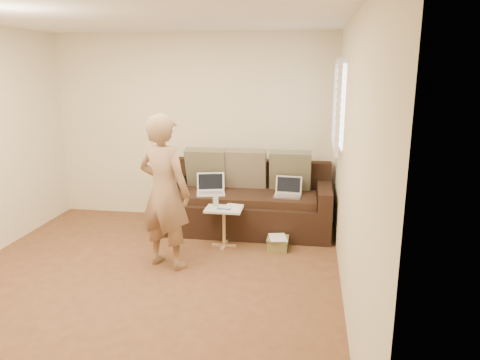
{
  "coord_description": "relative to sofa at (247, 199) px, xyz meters",
  "views": [
    {
      "loc": [
        1.64,
        -3.97,
        2.14
      ],
      "look_at": [
        0.8,
        1.4,
        0.78
      ],
      "focal_mm": 33.93,
      "sensor_mm": 36.0,
      "label": 1
    }
  ],
  "objects": [
    {
      "name": "side_table",
      "position": [
        -0.2,
        -0.62,
        -0.18
      ],
      "size": [
        0.44,
        0.31,
        0.48
      ],
      "primitive_type": null,
      "color": "silver",
      "rests_on": "ground"
    },
    {
      "name": "window_blinds",
      "position": [
        1.11,
        -0.27,
        1.28
      ],
      "size": [
        0.12,
        0.88,
        1.08
      ],
      "primitive_type": null,
      "color": "white",
      "rests_on": "wall_right"
    },
    {
      "name": "drinking_glass",
      "position": [
        -0.31,
        -0.56,
        0.12
      ],
      "size": [
        0.07,
        0.07,
        0.12
      ],
      "primitive_type": null,
      "color": "silver",
      "rests_on": "side_table"
    },
    {
      "name": "floor",
      "position": [
        -0.84,
        -1.77,
        -0.42
      ],
      "size": [
        4.5,
        4.5,
        0.0
      ],
      "primitive_type": "plane",
      "color": "brown",
      "rests_on": "ground"
    },
    {
      "name": "wall_right",
      "position": [
        1.16,
        -1.77,
        0.87
      ],
      "size": [
        0.0,
        4.5,
        4.5
      ],
      "primitive_type": "plane",
      "rotation": [
        1.57,
        0.0,
        -1.57
      ],
      "color": "beige",
      "rests_on": "ground"
    },
    {
      "name": "laptop_silver",
      "position": [
        0.53,
        -0.13,
        0.1
      ],
      "size": [
        0.36,
        0.27,
        0.23
      ],
      "primitive_type": null,
      "rotation": [
        0.0,
        0.0,
        -0.08
      ],
      "color": "#B7BABC",
      "rests_on": "sofa"
    },
    {
      "name": "striped_box",
      "position": [
        0.46,
        -0.65,
        -0.34
      ],
      "size": [
        0.25,
        0.25,
        0.16
      ],
      "primitive_type": null,
      "color": "#C86A1E",
      "rests_on": "ground"
    },
    {
      "name": "pillow_right",
      "position": [
        0.55,
        0.2,
        0.37
      ],
      "size": [
        0.55,
        0.28,
        0.57
      ],
      "primitive_type": null,
      "rotation": [
        0.26,
        0.0,
        0.0
      ],
      "color": "brown",
      "rests_on": "sofa"
    },
    {
      "name": "scissors",
      "position": [
        -0.19,
        -0.68,
        0.07
      ],
      "size": [
        0.19,
        0.12,
        0.02
      ],
      "primitive_type": null,
      "rotation": [
        0.0,
        0.0,
        0.14
      ],
      "color": "silver",
      "rests_on": "side_table"
    },
    {
      "name": "ceiling",
      "position": [
        -0.84,
        -1.77,
        2.18
      ],
      "size": [
        4.5,
        4.5,
        0.0
      ],
      "primitive_type": "plane",
      "rotation": [
        3.14,
        0.0,
        0.0
      ],
      "color": "white",
      "rests_on": "wall_back"
    },
    {
      "name": "sofa",
      "position": [
        0.0,
        0.0,
        0.0
      ],
      "size": [
        2.2,
        0.95,
        0.85
      ],
      "primitive_type": null,
      "color": "black",
      "rests_on": "ground"
    },
    {
      "name": "pillow_mid",
      "position": [
        -0.05,
        0.21,
        0.37
      ],
      "size": [
        0.55,
        0.27,
        0.57
      ],
      "primitive_type": null,
      "rotation": [
        0.24,
        0.0,
        0.0
      ],
      "color": "#695C4B",
      "rests_on": "sofa"
    },
    {
      "name": "pillow_left",
      "position": [
        -0.6,
        0.2,
        0.37
      ],
      "size": [
        0.55,
        0.29,
        0.57
      ],
      "primitive_type": null,
      "rotation": [
        0.28,
        0.0,
        0.0
      ],
      "color": "brown",
      "rests_on": "sofa"
    },
    {
      "name": "wall_back",
      "position": [
        -0.84,
        0.48,
        0.87
      ],
      "size": [
        4.0,
        0.0,
        4.0
      ],
      "primitive_type": "plane",
      "rotation": [
        1.57,
        0.0,
        0.0
      ],
      "color": "beige",
      "rests_on": "ground"
    },
    {
      "name": "laptop_white",
      "position": [
        -0.46,
        -0.16,
        0.1
      ],
      "size": [
        0.42,
        0.35,
        0.26
      ],
      "primitive_type": null,
      "rotation": [
        0.0,
        0.0,
        0.25
      ],
      "color": "white",
      "rests_on": "sofa"
    },
    {
      "name": "paper_on_table",
      "position": [
        -0.1,
        -0.58,
        0.06
      ],
      "size": [
        0.25,
        0.33,
        0.0
      ],
      "primitive_type": null,
      "rotation": [
        0.0,
        0.0,
        -0.14
      ],
      "color": "white",
      "rests_on": "side_table"
    },
    {
      "name": "person",
      "position": [
        -0.72,
        -1.27,
        0.42
      ],
      "size": [
        0.72,
        0.59,
        1.69
      ],
      "primitive_type": "imported",
      "rotation": [
        0.0,
        0.0,
        2.82
      ],
      "color": "#816246",
      "rests_on": "ground"
    }
  ]
}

